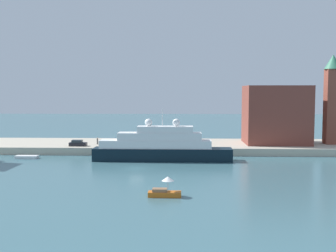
% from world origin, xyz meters
% --- Properties ---
extents(ground, '(400.00, 400.00, 0.00)m').
position_xyz_m(ground, '(0.00, 0.00, 0.00)').
color(ground, '#3D6670').
extents(quay_dock, '(110.00, 20.75, 1.72)m').
position_xyz_m(quay_dock, '(0.00, 26.37, 0.86)').
color(quay_dock, '#B7AD99').
rests_on(quay_dock, ground).
extents(large_yacht, '(29.17, 4.55, 11.02)m').
position_xyz_m(large_yacht, '(4.09, 9.37, 2.95)').
color(large_yacht, black).
rests_on(large_yacht, ground).
extents(small_motorboat, '(4.58, 1.72, 2.84)m').
position_xyz_m(small_motorboat, '(6.43, -21.63, 0.92)').
color(small_motorboat, '#C66019').
rests_on(small_motorboat, ground).
extents(work_barge, '(4.84, 1.99, 0.63)m').
position_xyz_m(work_barge, '(-25.29, 11.10, 0.32)').
color(work_barge, silver).
rests_on(work_barge, ground).
extents(harbor_building, '(15.29, 12.22, 14.29)m').
position_xyz_m(harbor_building, '(31.73, 26.49, 8.87)').
color(harbor_building, brown).
rests_on(harbor_building, quay_dock).
extents(bell_tower, '(4.25, 4.25, 21.80)m').
position_xyz_m(bell_tower, '(45.16, 26.09, 13.53)').
color(bell_tower, brown).
rests_on(bell_tower, quay_dock).
extents(parked_car, '(4.08, 1.72, 1.45)m').
position_xyz_m(parked_car, '(-16.08, 19.39, 2.34)').
color(parked_car, black).
rests_on(parked_car, quay_dock).
extents(person_figure, '(0.36, 0.36, 1.65)m').
position_xyz_m(person_figure, '(-12.17, 23.02, 2.49)').
color(person_figure, '#4C4C4C').
rests_on(person_figure, quay_dock).
extents(mooring_bollard, '(0.42, 0.42, 0.69)m').
position_xyz_m(mooring_bollard, '(2.88, 17.37, 2.06)').
color(mooring_bollard, black).
rests_on(mooring_bollard, quay_dock).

